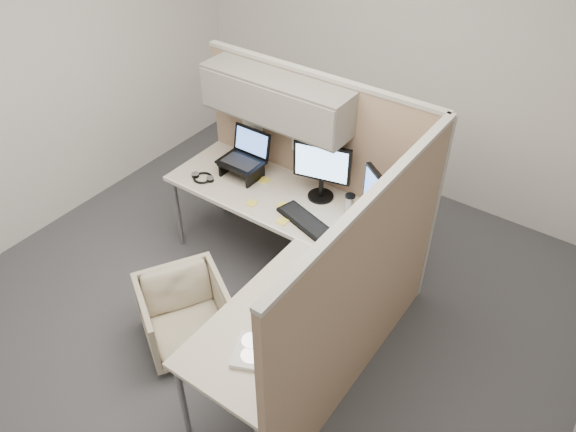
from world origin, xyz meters
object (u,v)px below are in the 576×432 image
Objects in this scene: office_chair at (185,312)px; monitor_left at (322,167)px; desk at (281,244)px; keyboard at (306,222)px.

office_chair is 1.44m from monitor_left.
desk is 3.33× the size of office_chair.
office_chair is at bearing -99.73° from keyboard.
monitor_left is 0.93× the size of keyboard.
monitor_left is at bearing 94.12° from desk.
keyboard is at bearing 80.02° from desk.
desk is 0.66m from monitor_left.
monitor_left is 0.43m from keyboard.
keyboard is (0.43, 0.88, 0.44)m from office_chair.
keyboard is at bearing -88.92° from monitor_left.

